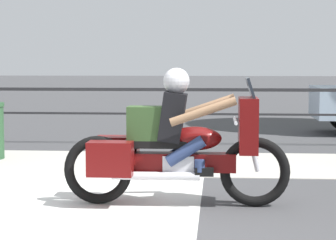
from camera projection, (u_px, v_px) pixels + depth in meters
ground_plane at (148, 215)px, 6.73m from camera, size 120.00×120.00×0.00m
sidewalk_band at (171, 163)px, 10.10m from camera, size 44.00×2.40×0.01m
crosswalk_band at (15, 217)px, 6.63m from camera, size 3.72×6.00×0.01m
fence_railing at (180, 100)px, 12.19m from camera, size 36.00×0.05×1.08m
motorcycle at (173, 144)px, 7.15m from camera, size 2.49×0.76×1.51m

